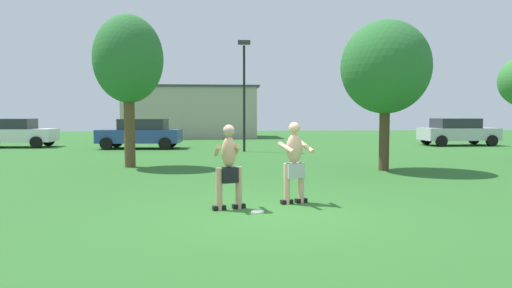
{
  "coord_description": "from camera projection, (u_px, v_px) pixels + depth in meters",
  "views": [
    {
      "loc": [
        -1.05,
        -8.62,
        1.92
      ],
      "look_at": [
        -0.08,
        2.24,
        1.18
      ],
      "focal_mm": 32.56,
      "sensor_mm": 36.0,
      "label": 1
    }
  ],
  "objects": [
    {
      "name": "player_with_cap",
      "position": [
        229.0,
        163.0,
        9.15
      ],
      "size": [
        0.67,
        0.72,
        1.69
      ],
      "color": "black",
      "rests_on": "ground_plane"
    },
    {
      "name": "ground_plane",
      "position": [
        271.0,
        214.0,
        8.79
      ],
      "size": [
        80.0,
        80.0,
        0.0
      ],
      "primitive_type": "plane",
      "color": "#2D6628"
    },
    {
      "name": "car_white_far_end",
      "position": [
        13.0,
        132.0,
        25.61
      ],
      "size": [
        4.31,
        2.05,
        1.58
      ],
      "color": "white",
      "rests_on": "ground_plane"
    },
    {
      "name": "outbuilding_behind_lot",
      "position": [
        191.0,
        112.0,
        35.99
      ],
      "size": [
        10.25,
        5.1,
        3.94
      ],
      "color": "#B2A893",
      "rests_on": "ground_plane"
    },
    {
      "name": "tree_left_field",
      "position": [
        386.0,
        68.0,
        15.16
      ],
      "size": [
        2.92,
        2.92,
        4.93
      ],
      "color": "#4C3823",
      "rests_on": "ground_plane"
    },
    {
      "name": "frisbee",
      "position": [
        257.0,
        212.0,
        8.92
      ],
      "size": [
        0.25,
        0.25,
        0.03
      ],
      "primitive_type": "cylinder",
      "color": "white",
      "rests_on": "ground_plane"
    },
    {
      "name": "lamp_post",
      "position": [
        244.0,
        83.0,
        22.58
      ],
      "size": [
        0.6,
        0.24,
        5.41
      ],
      "color": "black",
      "rests_on": "ground_plane"
    },
    {
      "name": "player_in_gray",
      "position": [
        294.0,
        161.0,
        9.73
      ],
      "size": [
        0.72,
        0.75,
        1.72
      ],
      "color": "black",
      "rests_on": "ground_plane"
    },
    {
      "name": "car_silver_mid_lot",
      "position": [
        458.0,
        131.0,
        27.02
      ],
      "size": [
        4.33,
        2.08,
        1.58
      ],
      "color": "silver",
      "rests_on": "ground_plane"
    },
    {
      "name": "car_blue_near_post",
      "position": [
        141.0,
        133.0,
        24.67
      ],
      "size": [
        4.44,
        2.32,
        1.58
      ],
      "color": "#2D478C",
      "rests_on": "ground_plane"
    },
    {
      "name": "tree_behind_players",
      "position": [
        128.0,
        60.0,
        16.08
      ],
      "size": [
        2.41,
        2.41,
        5.3
      ],
      "color": "brown",
      "rests_on": "ground_plane"
    }
  ]
}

